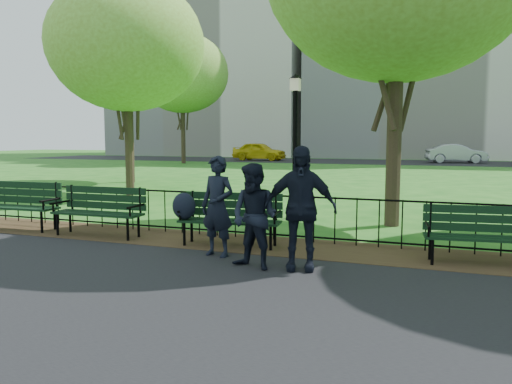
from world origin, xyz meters
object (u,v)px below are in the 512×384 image
(park_bench_left_a, at_px, (101,206))
(person_right, at_px, (300,208))
(sedan_silver, at_px, (456,153))
(tree_mid_w, at_px, (128,46))
(park_bench_main, at_px, (209,210))
(tree_near_w, at_px, (126,45))
(taxi, at_px, (259,151))
(park_bench_right_a, at_px, (483,229))
(park_bench_left_b, at_px, (19,200))
(lamppost, at_px, (295,141))
(person_left, at_px, (218,206))
(person_mid, at_px, (255,216))
(tree_far_w, at_px, (182,73))

(park_bench_left_a, relative_size, person_right, 1.03)
(person_right, distance_m, sedan_silver, 35.27)
(tree_mid_w, relative_size, sedan_silver, 1.90)
(park_bench_main, bearing_deg, park_bench_left_a, 172.08)
(park_bench_left_a, distance_m, tree_near_w, 8.67)
(tree_mid_w, height_order, taxi, tree_mid_w)
(tree_near_w, xyz_separation_m, taxi, (-4.71, 26.44, -4.31))
(park_bench_right_a, bearing_deg, tree_mid_w, 135.27)
(park_bench_left_b, bearing_deg, taxi, 98.26)
(lamppost, bearing_deg, person_left, -91.64)
(sedan_silver, bearing_deg, taxi, 81.85)
(taxi, bearing_deg, tree_near_w, -166.93)
(tree_mid_w, bearing_deg, park_bench_right_a, -37.85)
(tree_near_w, bearing_deg, park_bench_left_b, -76.75)
(sedan_silver, bearing_deg, park_bench_left_a, 155.25)
(park_bench_left_b, distance_m, tree_near_w, 7.94)
(tree_near_w, distance_m, person_right, 11.90)
(person_mid, bearing_deg, lamppost, 113.40)
(park_bench_main, bearing_deg, person_right, -34.64)
(tree_far_w, height_order, person_left, tree_far_w)
(park_bench_right_a, xyz_separation_m, sedan_silver, (0.58, 33.81, 0.19))
(tree_near_w, distance_m, tree_mid_w, 5.24)
(park_bench_main, xyz_separation_m, person_right, (2.03, -1.09, 0.27))
(tree_near_w, relative_size, tree_mid_w, 0.86)
(park_bench_right_a, distance_m, tree_far_w, 33.12)
(sedan_silver, bearing_deg, lamppost, 159.41)
(tree_mid_w, xyz_separation_m, person_left, (9.50, -11.53, -5.11))
(tree_near_w, height_order, person_left, tree_near_w)
(park_bench_left_a, xyz_separation_m, lamppost, (3.08, 3.51, 1.30))
(park_bench_left_b, bearing_deg, park_bench_right_a, -1.78)
(taxi, bearing_deg, person_left, -158.39)
(person_left, height_order, taxi, person_left)
(park_bench_left_b, bearing_deg, park_bench_main, -3.83)
(person_left, relative_size, person_right, 0.90)
(person_right, bearing_deg, tree_near_w, 125.71)
(park_bench_left_b, distance_m, tree_far_w, 28.79)
(tree_near_w, xyz_separation_m, person_right, (8.16, -7.59, -4.17))
(person_left, bearing_deg, park_bench_left_b, -178.37)
(park_bench_left_b, bearing_deg, person_right, -12.71)
(person_right, bearing_deg, person_left, 154.96)
(sedan_silver, bearing_deg, person_left, 160.26)
(park_bench_main, relative_size, tree_mid_w, 0.24)
(park_bench_left_a, xyz_separation_m, taxi, (-8.39, 32.87, 0.19))
(park_bench_right_a, distance_m, person_right, 2.94)
(park_bench_left_a, relative_size, park_bench_left_b, 0.96)
(park_bench_left_a, height_order, taxi, taxi)
(park_bench_left_b, height_order, sedan_silver, sedan_silver)
(tree_far_w, relative_size, sedan_silver, 2.19)
(person_left, xyz_separation_m, sedan_silver, (4.71, 34.75, -0.10))
(park_bench_right_a, xyz_separation_m, person_left, (-4.12, -0.94, 0.28))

